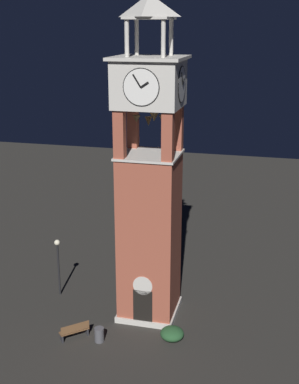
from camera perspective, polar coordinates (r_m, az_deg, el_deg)
ground at (r=31.30m, az=0.00°, el=-13.16°), size 80.00×80.00×0.00m
clock_tower at (r=28.20m, az=-0.00°, el=-0.26°), size 3.68×3.68×17.93m
park_bench at (r=29.04m, az=-8.33°, el=-14.98°), size 1.48×1.41×0.95m
lamp_post at (r=32.41m, az=-10.12°, el=-7.09°), size 0.36×0.36×3.74m
trash_bin at (r=28.71m, az=-5.60°, el=-15.48°), size 0.52×0.52×0.80m
shrub_near_entry at (r=28.80m, az=2.52°, el=-15.43°), size 1.29×1.29×0.68m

